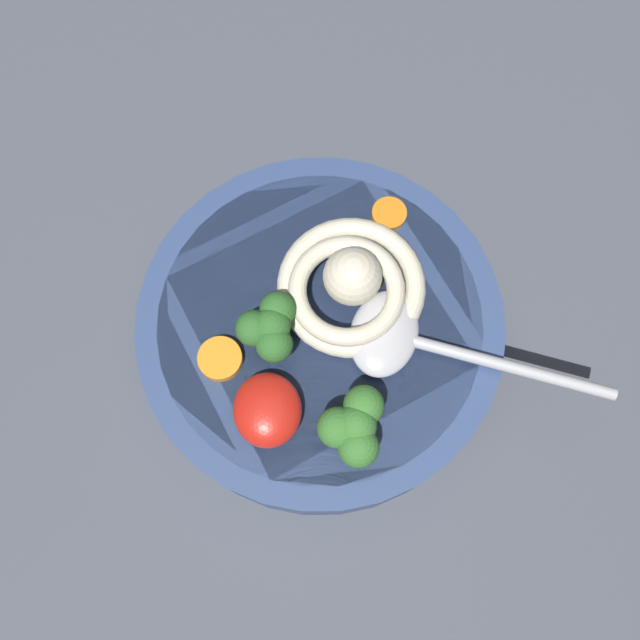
% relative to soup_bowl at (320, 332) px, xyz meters
% --- Properties ---
extents(table_slab, '(1.32, 1.32, 0.04)m').
position_rel_soup_bowl_xyz_m(table_slab, '(0.03, 0.01, -0.05)').
color(table_slab, '#474C56').
rests_on(table_slab, ground).
extents(soup_bowl, '(0.25, 0.25, 0.05)m').
position_rel_soup_bowl_xyz_m(soup_bowl, '(0.00, 0.00, 0.00)').
color(soup_bowl, '#334775').
rests_on(soup_bowl, table_slab).
extents(noodle_pile, '(0.11, 0.11, 0.04)m').
position_rel_soup_bowl_xyz_m(noodle_pile, '(-0.02, 0.02, 0.04)').
color(noodle_pile, beige).
rests_on(noodle_pile, soup_bowl).
extents(soup_spoon, '(0.10, 0.17, 0.02)m').
position_rel_soup_bowl_xyz_m(soup_spoon, '(0.02, 0.05, 0.03)').
color(soup_spoon, '#B7B7BC').
rests_on(soup_spoon, soup_bowl).
extents(chili_sauce_dollop, '(0.05, 0.04, 0.02)m').
position_rel_soup_bowl_xyz_m(chili_sauce_dollop, '(0.06, -0.04, 0.04)').
color(chili_sauce_dollop, red).
rests_on(chili_sauce_dollop, soup_bowl).
extents(broccoli_floret_right, '(0.05, 0.04, 0.04)m').
position_rel_soup_bowl_xyz_m(broccoli_floret_right, '(0.08, 0.01, 0.05)').
color(broccoli_floret_right, '#7A9E60').
rests_on(broccoli_floret_right, soup_bowl).
extents(broccoli_floret_rear, '(0.05, 0.04, 0.04)m').
position_rel_soup_bowl_xyz_m(broccoli_floret_rear, '(0.01, -0.03, 0.05)').
color(broccoli_floret_rear, '#7A9E60').
rests_on(broccoli_floret_rear, soup_bowl).
extents(carrot_slice_beside_chili, '(0.03, 0.03, 0.01)m').
position_rel_soup_bowl_xyz_m(carrot_slice_beside_chili, '(0.02, -0.07, 0.03)').
color(carrot_slice_beside_chili, orange).
rests_on(carrot_slice_beside_chili, soup_bowl).
extents(carrot_slice_front, '(0.02, 0.02, 0.00)m').
position_rel_soup_bowl_xyz_m(carrot_slice_front, '(-0.07, 0.06, 0.03)').
color(carrot_slice_front, orange).
rests_on(carrot_slice_front, soup_bowl).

